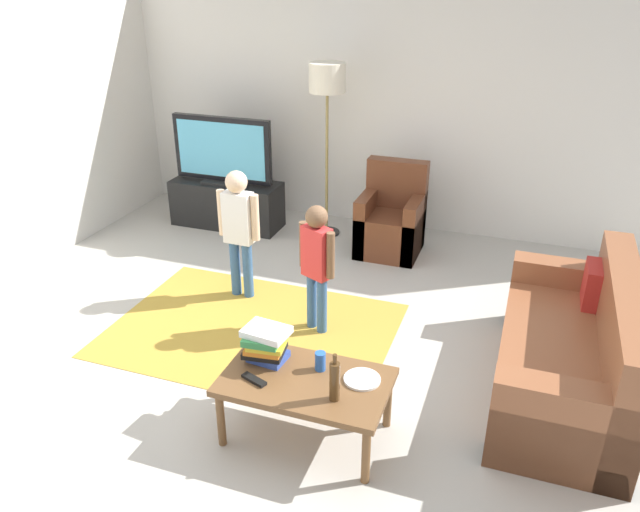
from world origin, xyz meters
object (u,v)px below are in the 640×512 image
at_px(coffee_table, 306,386).
at_px(soda_can, 320,361).
at_px(couch, 576,357).
at_px(child_near_tv, 239,223).
at_px(book_stack, 266,344).
at_px(tv_stand, 227,204).
at_px(tv, 222,151).
at_px(floor_lamp, 327,87).
at_px(plate, 362,379).
at_px(armchair, 392,223).
at_px(child_center, 317,258).
at_px(tv_remote, 254,380).
at_px(bottle, 335,381).

xyz_separation_m(coffee_table, soda_can, (0.05, 0.12, 0.11)).
distance_m(couch, child_near_tv, 2.77).
xyz_separation_m(coffee_table, book_stack, (-0.30, 0.10, 0.17)).
bearing_deg(tv_stand, tv, -90.00).
relative_size(tv_stand, tv, 1.09).
xyz_separation_m(floor_lamp, plate, (1.23, -2.92, -1.12)).
bearing_deg(tv, floor_lamp, 8.89).
distance_m(armchair, book_stack, 2.74).
distance_m(tv, coffee_table, 3.52).
height_order(child_center, tv_remote, child_center).
relative_size(tv_stand, child_near_tv, 1.06).
distance_m(soda_can, plate, 0.28).
distance_m(tv_stand, plate, 3.63).
distance_m(book_stack, bottle, 0.56).
relative_size(armchair, bottle, 2.96).
distance_m(tv_stand, bottle, 3.75).
bearing_deg(tv, book_stack, -58.01).
relative_size(soda_can, plate, 0.55).
bearing_deg(couch, tv_remote, -148.59).
bearing_deg(tv_stand, floor_lamp, 7.83).
relative_size(coffee_table, soda_can, 8.33).
distance_m(armchair, tv_remote, 2.96).
xyz_separation_m(couch, floor_lamp, (-2.45, 2.03, 1.25)).
xyz_separation_m(tv_stand, tv, (-0.00, -0.02, 0.60)).
distance_m(armchair, plate, 2.78).
relative_size(couch, book_stack, 6.00).
height_order(child_center, book_stack, child_center).
distance_m(tv_stand, floor_lamp, 1.71).
bearing_deg(floor_lamp, bottle, -70.20).
height_order(floor_lamp, tv_remote, floor_lamp).
distance_m(book_stack, plate, 0.63).
bearing_deg(soda_can, plate, -4.23).
bearing_deg(floor_lamp, tv_remote, -78.64).
xyz_separation_m(floor_lamp, book_stack, (0.61, -2.92, -1.01)).
xyz_separation_m(child_center, soda_can, (0.40, -1.05, -0.15)).
height_order(tv, bottle, tv).
bearing_deg(tv_remote, tv_stand, 140.46).
distance_m(tv_stand, tv_remote, 3.46).
xyz_separation_m(tv, armchair, (1.86, -0.02, -0.55)).
distance_m(child_near_tv, coffee_table, 1.90).
height_order(coffee_table, soda_can, soda_can).
xyz_separation_m(book_stack, plate, (0.62, 0.00, -0.11)).
distance_m(armchair, bottle, 2.98).
bearing_deg(plate, bottle, -114.50).
height_order(child_near_tv, coffee_table, child_near_tv).
bearing_deg(soda_can, armchair, 94.39).
height_order(tv_stand, plate, tv_stand).
bearing_deg(child_center, tv_remote, -86.74).
bearing_deg(tv, tv_stand, 90.00).
bearing_deg(floor_lamp, plate, -67.15).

